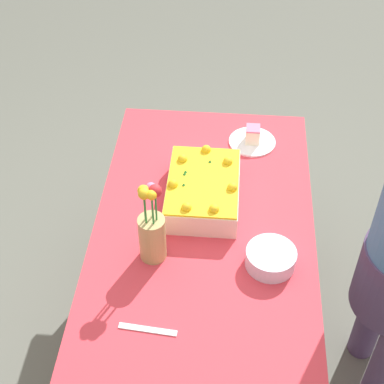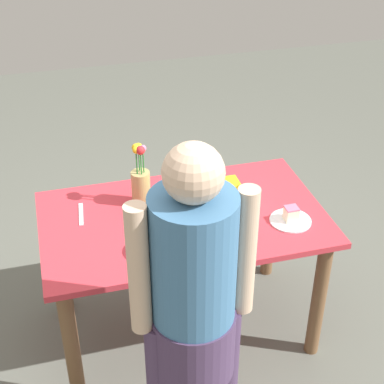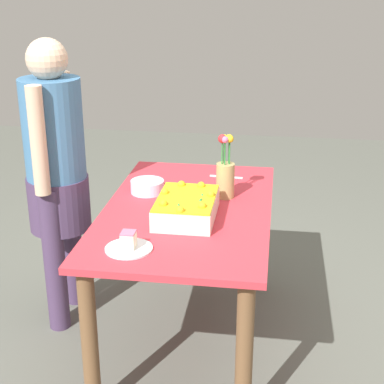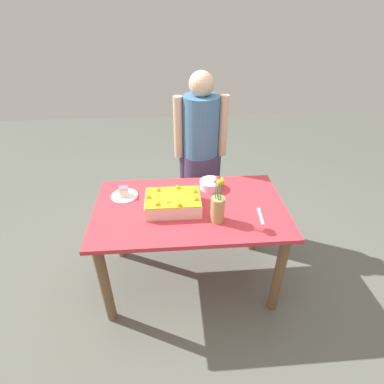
{
  "view_description": "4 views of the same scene",
  "coord_description": "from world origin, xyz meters",
  "px_view_note": "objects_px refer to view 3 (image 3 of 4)",
  "views": [
    {
      "loc": [
        -1.44,
        -0.07,
        2.27
      ],
      "look_at": [
        -0.0,
        0.04,
        0.88
      ],
      "focal_mm": 55.0,
      "sensor_mm": 36.0,
      "label": 1
    },
    {
      "loc": [
        -0.55,
        -2.18,
        2.32
      ],
      "look_at": [
        0.06,
        0.07,
        0.81
      ],
      "focal_mm": 55.0,
      "sensor_mm": 36.0,
      "label": 2
    },
    {
      "loc": [
        2.54,
        0.4,
        1.79
      ],
      "look_at": [
        0.05,
        0.03,
        0.83
      ],
      "focal_mm": 55.0,
      "sensor_mm": 36.0,
      "label": 3
    },
    {
      "loc": [
        0.11,
        1.68,
        1.95
      ],
      "look_at": [
        -0.02,
        -0.07,
        0.8
      ],
      "focal_mm": 28.0,
      "sensor_mm": 36.0,
      "label": 4
    }
  ],
  "objects_px": {
    "serving_plate_with_slice": "(129,245)",
    "person_standing": "(56,167)",
    "cake_knife": "(226,177)",
    "fruit_bowl": "(147,186)",
    "sheet_cake": "(186,207)",
    "flower_vase": "(225,174)"
  },
  "relations": [
    {
      "from": "serving_plate_with_slice",
      "to": "person_standing",
      "type": "height_order",
      "value": "person_standing"
    },
    {
      "from": "cake_knife",
      "to": "fruit_bowl",
      "type": "relative_size",
      "value": 1.08
    },
    {
      "from": "cake_knife",
      "to": "fruit_bowl",
      "type": "height_order",
      "value": "fruit_bowl"
    },
    {
      "from": "fruit_bowl",
      "to": "person_standing",
      "type": "relative_size",
      "value": 0.11
    },
    {
      "from": "serving_plate_with_slice",
      "to": "fruit_bowl",
      "type": "distance_m",
      "value": 0.65
    },
    {
      "from": "person_standing",
      "to": "cake_knife",
      "type": "bearing_deg",
      "value": 21.06
    },
    {
      "from": "sheet_cake",
      "to": "serving_plate_with_slice",
      "type": "height_order",
      "value": "sheet_cake"
    },
    {
      "from": "sheet_cake",
      "to": "fruit_bowl",
      "type": "relative_size",
      "value": 2.23
    },
    {
      "from": "flower_vase",
      "to": "fruit_bowl",
      "type": "xyz_separation_m",
      "value": [
        -0.01,
        -0.39,
        -0.09
      ]
    },
    {
      "from": "sheet_cake",
      "to": "serving_plate_with_slice",
      "type": "bearing_deg",
      "value": -27.07
    },
    {
      "from": "sheet_cake",
      "to": "person_standing",
      "type": "relative_size",
      "value": 0.25
    },
    {
      "from": "serving_plate_with_slice",
      "to": "person_standing",
      "type": "distance_m",
      "value": 0.81
    },
    {
      "from": "sheet_cake",
      "to": "fruit_bowl",
      "type": "bearing_deg",
      "value": -139.77
    },
    {
      "from": "serving_plate_with_slice",
      "to": "sheet_cake",
      "type": "bearing_deg",
      "value": 152.93
    },
    {
      "from": "serving_plate_with_slice",
      "to": "cake_knife",
      "type": "bearing_deg",
      "value": 161.66
    },
    {
      "from": "flower_vase",
      "to": "person_standing",
      "type": "xyz_separation_m",
      "value": [
        0.03,
        -0.85,
        0.0
      ]
    },
    {
      "from": "sheet_cake",
      "to": "cake_knife",
      "type": "xyz_separation_m",
      "value": [
        -0.58,
        0.13,
        -0.05
      ]
    },
    {
      "from": "serving_plate_with_slice",
      "to": "flower_vase",
      "type": "bearing_deg",
      "value": 152.62
    },
    {
      "from": "serving_plate_with_slice",
      "to": "fruit_bowl",
      "type": "bearing_deg",
      "value": -174.22
    },
    {
      "from": "flower_vase",
      "to": "person_standing",
      "type": "height_order",
      "value": "person_standing"
    },
    {
      "from": "sheet_cake",
      "to": "serving_plate_with_slice",
      "type": "xyz_separation_m",
      "value": [
        0.35,
        -0.18,
        -0.03
      ]
    },
    {
      "from": "flower_vase",
      "to": "person_standing",
      "type": "distance_m",
      "value": 0.85
    }
  ]
}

